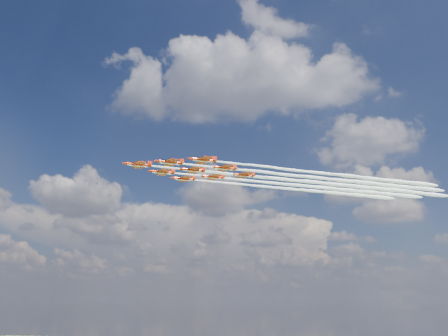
# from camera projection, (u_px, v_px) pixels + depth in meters

# --- Properties ---
(jet_lead) EXTENTS (92.33, 57.82, 2.64)m
(jet_lead) POSITION_uv_depth(u_px,v_px,m) (267.00, 178.00, 169.92)
(jet_lead) COLOR red
(jet_row2_port) EXTENTS (92.33, 57.82, 2.64)m
(jet_row2_port) POSITION_uv_depth(u_px,v_px,m) (298.00, 176.00, 167.37)
(jet_row2_port) COLOR red
(jet_row2_starb) EXTENTS (92.33, 57.82, 2.64)m
(jet_row2_starb) POSITION_uv_depth(u_px,v_px,m) (282.00, 184.00, 178.97)
(jet_row2_starb) COLOR red
(jet_row3_port) EXTENTS (92.33, 57.82, 2.64)m
(jet_row3_port) POSITION_uv_depth(u_px,v_px,m) (330.00, 174.00, 164.82)
(jet_row3_port) COLOR red
(jet_row3_centre) EXTENTS (92.33, 57.82, 2.64)m
(jet_row3_centre) POSITION_uv_depth(u_px,v_px,m) (312.00, 182.00, 176.42)
(jet_row3_centre) COLOR red
(jet_row3_starb) EXTENTS (92.33, 57.82, 2.64)m
(jet_row3_starb) POSITION_uv_depth(u_px,v_px,m) (296.00, 189.00, 188.03)
(jet_row3_starb) COLOR red
(jet_row4_port) EXTENTS (92.33, 57.82, 2.64)m
(jet_row4_port) POSITION_uv_depth(u_px,v_px,m) (342.00, 180.00, 173.87)
(jet_row4_port) COLOR red
(jet_row4_starb) EXTENTS (92.33, 57.82, 2.64)m
(jet_row4_starb) POSITION_uv_depth(u_px,v_px,m) (324.00, 188.00, 185.47)
(jet_row4_starb) COLOR red
(jet_tail) EXTENTS (92.33, 57.82, 2.64)m
(jet_tail) POSITION_uv_depth(u_px,v_px,m) (353.00, 186.00, 182.92)
(jet_tail) COLOR red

